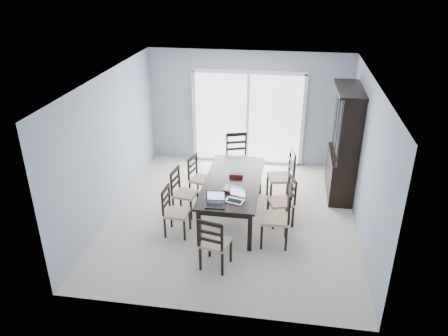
% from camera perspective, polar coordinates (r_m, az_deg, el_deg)
% --- Properties ---
extents(floor, '(5.00, 5.00, 0.00)m').
position_cam_1_polar(floor, '(8.21, 1.11, -6.31)').
color(floor, beige).
rests_on(floor, ground).
extents(ceiling, '(5.00, 5.00, 0.00)m').
position_cam_1_polar(ceiling, '(7.19, 1.29, 11.59)').
color(ceiling, white).
rests_on(ceiling, back_wall).
extents(back_wall, '(4.50, 0.02, 2.60)m').
position_cam_1_polar(back_wall, '(9.93, 3.16, 7.72)').
color(back_wall, '#909BAC').
rests_on(back_wall, floor).
extents(wall_left, '(0.02, 5.00, 2.60)m').
position_cam_1_polar(wall_left, '(8.19, -14.63, 2.94)').
color(wall_left, '#909BAC').
rests_on(wall_left, floor).
extents(wall_right, '(0.02, 5.00, 2.60)m').
position_cam_1_polar(wall_right, '(7.67, 18.10, 0.91)').
color(wall_right, '#909BAC').
rests_on(wall_right, floor).
extents(balcony, '(4.50, 2.00, 0.10)m').
position_cam_1_polar(balcony, '(11.33, 3.53, 2.74)').
color(balcony, gray).
rests_on(balcony, ground).
extents(railing, '(4.50, 0.06, 1.10)m').
position_cam_1_polar(railing, '(12.06, 4.07, 7.19)').
color(railing, '#99999E').
rests_on(railing, balcony).
extents(dining_table, '(1.00, 2.20, 0.75)m').
position_cam_1_polar(dining_table, '(7.87, 1.15, -2.15)').
color(dining_table, black).
rests_on(dining_table, floor).
extents(china_hutch, '(0.50, 1.38, 2.20)m').
position_cam_1_polar(china_hutch, '(8.86, 15.40, 2.99)').
color(china_hutch, black).
rests_on(china_hutch, floor).
extents(sliding_door, '(2.52, 0.05, 2.18)m').
position_cam_1_polar(sliding_door, '(9.98, 3.12, 6.52)').
color(sliding_door, silver).
rests_on(sliding_door, floor).
extents(chair_left_near, '(0.41, 0.40, 1.02)m').
position_cam_1_polar(chair_left_near, '(7.51, -6.82, -4.98)').
color(chair_left_near, black).
rests_on(chair_left_near, floor).
extents(chair_left_mid, '(0.45, 0.44, 1.04)m').
position_cam_1_polar(chair_left_mid, '(8.08, -5.69, -2.50)').
color(chair_left_mid, black).
rests_on(chair_left_mid, floor).
extents(chair_left_far, '(0.48, 0.47, 1.02)m').
position_cam_1_polar(chair_left_far, '(8.61, -3.51, -0.65)').
color(chair_left_far, black).
rests_on(chair_left_far, floor).
extents(chair_right_near, '(0.47, 0.46, 1.18)m').
position_cam_1_polar(chair_right_near, '(7.21, 7.50, -5.63)').
color(chair_right_near, black).
rests_on(chair_right_near, floor).
extents(chair_right_mid, '(0.52, 0.51, 1.06)m').
position_cam_1_polar(chair_right_mid, '(7.83, 8.10, -3.55)').
color(chair_right_mid, black).
rests_on(chair_right_mid, floor).
extents(chair_right_far, '(0.55, 0.54, 1.20)m').
position_cam_1_polar(chair_right_far, '(8.55, 8.06, -0.33)').
color(chair_right_far, black).
rests_on(chair_right_far, floor).
extents(chair_end_near, '(0.48, 0.49, 1.07)m').
position_cam_1_polar(chair_end_near, '(6.61, -1.41, -9.22)').
color(chair_end_near, black).
rests_on(chair_end_near, floor).
extents(chair_end_far, '(0.57, 0.58, 1.21)m').
position_cam_1_polar(chair_end_far, '(9.26, 1.73, 2.03)').
color(chair_end_far, black).
rests_on(chair_end_far, floor).
extents(laptop_dark, '(0.33, 0.24, 0.22)m').
position_cam_1_polar(laptop_dark, '(7.03, -1.19, -4.57)').
color(laptop_dark, black).
rests_on(laptop_dark, dining_table).
extents(laptop_silver, '(0.35, 0.29, 0.21)m').
position_cam_1_polar(laptop_silver, '(7.16, 1.41, -4.02)').
color(laptop_silver, silver).
rests_on(laptop_silver, dining_table).
extents(book_stack, '(0.34, 0.29, 0.05)m').
position_cam_1_polar(book_stack, '(7.49, 1.00, -2.81)').
color(book_stack, maroon).
rests_on(book_stack, dining_table).
extents(cell_phone, '(0.11, 0.05, 0.01)m').
position_cam_1_polar(cell_phone, '(7.14, -0.78, -4.54)').
color(cell_phone, black).
rests_on(cell_phone, dining_table).
extents(game_box, '(0.25, 0.12, 0.06)m').
position_cam_1_polar(game_box, '(7.97, 1.61, -0.92)').
color(game_box, '#470E13').
rests_on(game_box, dining_table).
extents(hot_tub, '(2.01, 1.85, 0.94)m').
position_cam_1_polar(hot_tub, '(11.23, 0.98, 5.42)').
color(hot_tub, maroon).
rests_on(hot_tub, balcony).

